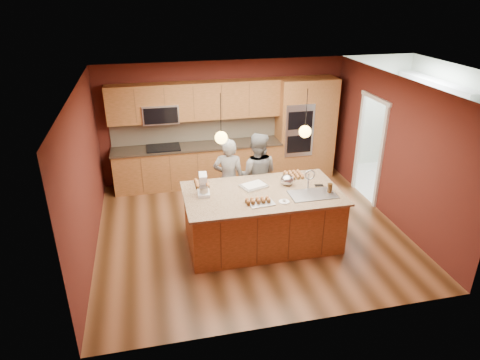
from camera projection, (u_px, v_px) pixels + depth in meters
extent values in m
plane|color=#452913|center=(249.00, 229.00, 8.00)|extent=(5.50, 5.50, 0.00)
plane|color=silver|center=(251.00, 85.00, 6.87)|extent=(5.50, 5.50, 0.00)
plane|color=#501D16|center=(224.00, 121.00, 9.65)|extent=(5.50, 0.00, 5.50)
plane|color=#501D16|center=(299.00, 238.00, 5.22)|extent=(5.50, 0.00, 5.50)
plane|color=#501D16|center=(85.00, 177.00, 6.89)|extent=(0.00, 5.00, 5.00)
plane|color=#501D16|center=(393.00, 150.00, 7.98)|extent=(0.00, 5.00, 5.00)
cube|color=brown|center=(198.00, 166.00, 9.63)|extent=(3.70, 0.60, 0.90)
cube|color=black|center=(198.00, 146.00, 9.43)|extent=(3.74, 0.64, 0.04)
cube|color=beige|center=(195.00, 129.00, 9.56)|extent=(3.70, 0.03, 0.56)
cube|color=brown|center=(195.00, 101.00, 9.13)|extent=(3.70, 0.36, 0.80)
cube|color=black|center=(163.00, 148.00, 9.26)|extent=(0.72, 0.52, 0.03)
cube|color=#B6B8BE|center=(160.00, 113.00, 9.06)|extent=(0.76, 0.40, 0.40)
cube|color=brown|center=(295.00, 129.00, 9.79)|extent=(0.80, 0.60, 2.30)
cube|color=#B6B8BE|center=(299.00, 131.00, 9.50)|extent=(0.66, 0.04, 1.20)
cube|color=brown|center=(321.00, 127.00, 9.91)|extent=(0.50, 0.60, 2.30)
plane|color=silver|center=(392.00, 184.00, 9.79)|extent=(2.60, 2.60, 0.00)
plane|color=silver|center=(438.00, 125.00, 9.40)|extent=(0.00, 2.70, 2.70)
cube|color=white|center=(435.00, 99.00, 9.11)|extent=(0.35, 2.40, 0.75)
cylinder|color=black|center=(221.00, 116.00, 6.50)|extent=(0.01, 0.01, 0.70)
sphere|color=#FBC14C|center=(221.00, 138.00, 6.65)|extent=(0.20, 0.20, 0.20)
cylinder|color=black|center=(306.00, 110.00, 6.77)|extent=(0.01, 0.01, 0.70)
sphere|color=#FBC14C|center=(305.00, 132.00, 6.92)|extent=(0.20, 0.20, 0.20)
cube|color=brown|center=(262.00, 218.00, 7.42)|extent=(2.55, 1.38, 0.94)
cube|color=tan|center=(262.00, 193.00, 7.22)|extent=(2.65, 1.48, 0.04)
cube|color=#B6B8BE|center=(312.00, 199.00, 7.17)|extent=(0.77, 0.45, 0.18)
imported|color=black|center=(229.00, 179.00, 8.08)|extent=(0.68, 0.54, 1.62)
imported|color=gray|center=(257.00, 175.00, 8.18)|extent=(0.98, 0.87, 1.69)
cube|color=white|center=(204.00, 194.00, 7.11)|extent=(0.22, 0.27, 0.06)
cube|color=white|center=(202.00, 182.00, 7.14)|extent=(0.10, 0.09, 0.26)
cube|color=white|center=(203.00, 177.00, 7.00)|extent=(0.15, 0.27, 0.10)
cylinder|color=#B2B5BA|center=(204.00, 191.00, 7.04)|extent=(0.15, 0.15, 0.14)
cube|color=silver|center=(254.00, 186.00, 7.40)|extent=(0.52, 0.45, 0.03)
cube|color=white|center=(254.00, 185.00, 7.39)|extent=(0.45, 0.38, 0.02)
cube|color=#B6B8BE|center=(261.00, 203.00, 6.84)|extent=(0.43, 0.33, 0.02)
ellipsoid|color=#B2B5BA|center=(287.00, 180.00, 7.45)|extent=(0.23, 0.23, 0.20)
cylinder|color=white|center=(284.00, 202.00, 6.89)|extent=(0.18, 0.18, 0.01)
cylinder|color=#3A240F|center=(330.00, 188.00, 7.17)|extent=(0.08, 0.08, 0.16)
cube|color=black|center=(319.00, 185.00, 7.45)|extent=(0.16, 0.10, 0.01)
cube|color=white|center=(425.00, 167.00, 9.38)|extent=(0.77, 0.79, 1.06)
cube|color=white|center=(410.00, 158.00, 9.95)|extent=(0.64, 0.66, 0.96)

